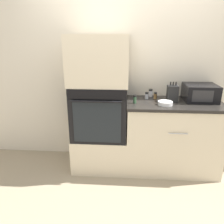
{
  "coord_description": "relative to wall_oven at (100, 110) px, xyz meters",
  "views": [
    {
      "loc": [
        -0.01,
        -2.33,
        1.69
      ],
      "look_at": [
        -0.19,
        0.21,
        0.81
      ],
      "focal_mm": 35.0,
      "sensor_mm": 36.0,
      "label": 1
    }
  ],
  "objects": [
    {
      "name": "oven_cabinet_upper",
      "position": [
        0.0,
        0.0,
        0.63
      ],
      "size": [
        0.7,
        0.6,
        0.58
      ],
      "color": "beige",
      "rests_on": "wall_oven"
    },
    {
      "name": "condiment_jar_mid",
      "position": [
        0.66,
        0.26,
        0.18
      ],
      "size": [
        0.05,
        0.05,
        0.1
      ],
      "color": "silver",
      "rests_on": "counter_unit"
    },
    {
      "name": "oven_cabinet_base",
      "position": [
        0.0,
        0.0,
        -0.57
      ],
      "size": [
        0.7,
        0.6,
        0.46
      ],
      "color": "beige",
      "rests_on": "ground_plane"
    },
    {
      "name": "knife_block",
      "position": [
        0.9,
        0.04,
        0.23
      ],
      "size": [
        0.13,
        0.11,
        0.24
      ],
      "color": "black",
      "rests_on": "counter_unit"
    },
    {
      "name": "microwave",
      "position": [
        1.25,
        0.1,
        0.23
      ],
      "size": [
        0.39,
        0.36,
        0.21
      ],
      "color": "black",
      "rests_on": "counter_unit"
    },
    {
      "name": "wall_oven",
      "position": [
        0.0,
        0.0,
        0.0
      ],
      "size": [
        0.68,
        0.64,
        0.68
      ],
      "color": "black",
      "rests_on": "oven_cabinet_base"
    },
    {
      "name": "condiment_jar_near",
      "position": [
        0.44,
        -0.08,
        0.18
      ],
      "size": [
        0.04,
        0.04,
        0.1
      ],
      "color": "#427047",
      "rests_on": "counter_unit"
    },
    {
      "name": "ground_plane",
      "position": [
        0.35,
        -0.3,
        -0.8
      ],
      "size": [
        12.0,
        12.0,
        0.0
      ],
      "primitive_type": "plane",
      "color": "gray"
    },
    {
      "name": "counter_unit",
      "position": [
        0.93,
        0.0,
        -0.33
      ],
      "size": [
        1.18,
        0.63,
        0.92
      ],
      "color": "beige",
      "rests_on": "ground_plane"
    },
    {
      "name": "wall_back",
      "position": [
        0.35,
        0.33,
        0.45
      ],
      "size": [
        8.0,
        0.05,
        2.5
      ],
      "color": "beige",
      "rests_on": "ground_plane"
    },
    {
      "name": "condiment_jar_back",
      "position": [
        0.71,
        0.13,
        0.17
      ],
      "size": [
        0.04,
        0.04,
        0.09
      ],
      "color": "brown",
      "rests_on": "counter_unit"
    },
    {
      "name": "bowl",
      "position": [
        0.79,
        -0.12,
        0.15
      ],
      "size": [
        0.17,
        0.17,
        0.04
      ],
      "color": "white",
      "rests_on": "counter_unit"
    },
    {
      "name": "condiment_jar_far",
      "position": [
        0.59,
        0.13,
        0.17
      ],
      "size": [
        0.05,
        0.05,
        0.09
      ],
      "color": "silver",
      "rests_on": "counter_unit"
    }
  ]
}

